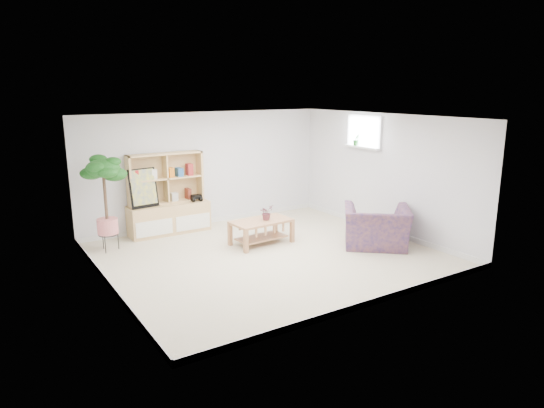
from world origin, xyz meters
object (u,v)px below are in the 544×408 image
storage_unit (168,194)px  floor_tree (106,204)px  armchair (376,224)px  coffee_table (261,232)px

storage_unit → floor_tree: (-1.33, -0.47, 0.06)m
storage_unit → floor_tree: floor_tree is taller
floor_tree → armchair: size_ratio=1.49×
coffee_table → armchair: 2.14m
floor_tree → armchair: 4.91m
armchair → storage_unit: bearing=-5.0°
floor_tree → coffee_table: bearing=-24.5°
coffee_table → armchair: size_ratio=0.96×
coffee_table → armchair: (1.70, -1.29, 0.20)m
storage_unit → armchair: size_ratio=1.39×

